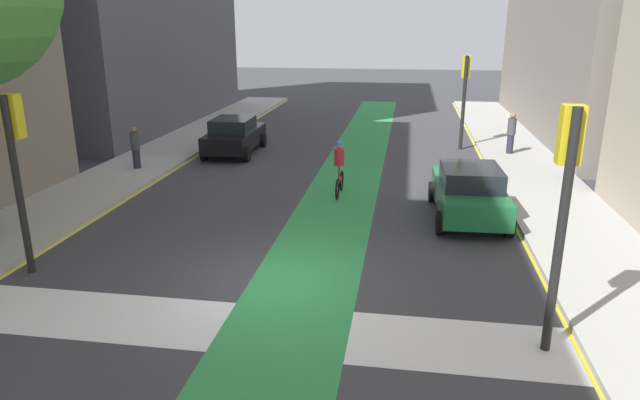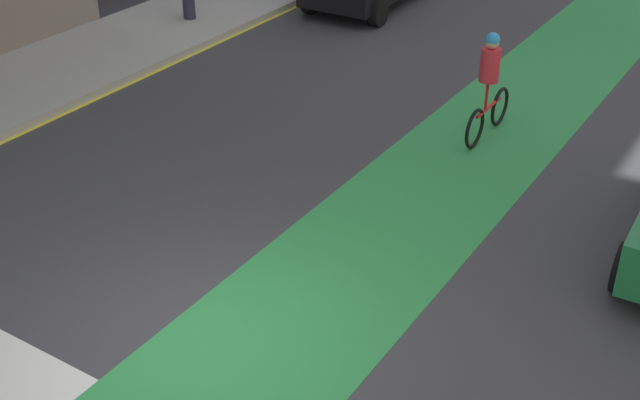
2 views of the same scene
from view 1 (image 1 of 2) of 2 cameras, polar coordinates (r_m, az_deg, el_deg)
name	(u,v)px [view 1 (image 1 of 2)]	position (r m, az deg, el deg)	size (l,w,h in m)	color
ground_plane	(270,281)	(12.59, -5.10, -8.19)	(120.00, 120.00, 0.00)	#38383D
bike_lane_paint	(304,283)	(12.44, -1.63, -8.44)	(2.40, 60.00, 0.01)	#2D8C47
crosswalk_band	(244,327)	(10.89, -7.67, -12.65)	(12.00, 1.80, 0.01)	silver
curb_stripe_left	(23,264)	(15.12, -27.88, -5.72)	(0.16, 60.00, 0.01)	yellow
sidewalk_right	(634,303)	(13.09, 29.18, -9.11)	(3.00, 60.00, 0.15)	#9E9E99
curb_stripe_right	(555,301)	(12.66, 22.69, -9.40)	(0.16, 60.00, 0.01)	yellow
traffic_signal_near_right	(565,184)	(9.89, 23.60, 1.49)	(0.35, 0.52, 4.23)	black
traffic_signal_near_left	(16,150)	(13.85, -28.44, 4.48)	(0.35, 0.52, 4.02)	black
traffic_signal_far_right	(465,84)	(25.94, 14.46, 11.31)	(0.35, 0.52, 4.10)	black
car_black_left_far	(234,135)	(24.73, -8.67, 6.50)	(2.11, 4.24, 1.57)	black
car_green_right_far	(469,192)	(16.76, 14.85, 0.83)	(2.16, 4.27, 1.57)	#196033
cyclist_in_lane	(339,167)	(18.33, 1.98, 3.38)	(0.32, 1.73, 1.86)	black
pedestrian_sidewalk_right_a	(511,133)	(25.13, 18.81, 6.47)	(0.34, 0.34, 1.72)	#262638
pedestrian_sidewalk_left_a	(135,147)	(22.45, -18.19, 5.09)	(0.34, 0.34, 1.58)	#262638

